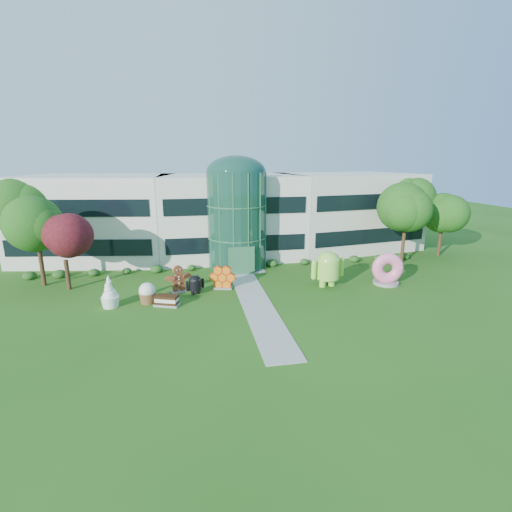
{
  "coord_description": "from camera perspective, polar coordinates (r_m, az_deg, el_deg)",
  "views": [
    {
      "loc": [
        -5.11,
        -25.72,
        11.05
      ],
      "look_at": [
        0.89,
        6.0,
        2.6
      ],
      "focal_mm": 26.0,
      "sensor_mm": 36.0,
      "label": 1
    }
  ],
  "objects": [
    {
      "name": "honeycomb",
      "position": [
        32.63,
        -5.18,
        -3.43
      ],
      "size": [
        2.55,
        1.42,
        1.9
      ],
      "primitive_type": null,
      "rotation": [
        0.0,
        0.0,
        -0.24
      ],
      "color": "orange",
      "rests_on": "ground"
    },
    {
      "name": "building",
      "position": [
        44.48,
        -4.03,
        6.36
      ],
      "size": [
        46.0,
        15.0,
        9.3
      ],
      "primitive_type": null,
      "color": "beige",
      "rests_on": "ground"
    },
    {
      "name": "ground",
      "position": [
        28.45,
        0.49,
        -8.18
      ],
      "size": [
        140.0,
        140.0,
        0.0
      ],
      "primitive_type": "plane",
      "color": "#215114",
      "rests_on": "ground"
    },
    {
      "name": "gingerbread",
      "position": [
        32.31,
        -11.87,
        -3.43
      ],
      "size": [
        2.76,
        1.91,
        2.38
      ],
      "primitive_type": null,
      "rotation": [
        0.0,
        0.0,
        0.4
      ],
      "color": "brown",
      "rests_on": "ground"
    },
    {
      "name": "cupcake",
      "position": [
        30.57,
        -16.36,
        -5.46
      ],
      "size": [
        1.85,
        1.85,
        1.68
      ],
      "primitive_type": null,
      "rotation": [
        0.0,
        0.0,
        -0.42
      ],
      "color": "white",
      "rests_on": "ground"
    },
    {
      "name": "tree_red",
      "position": [
        35.72,
        -27.3,
        -0.02
      ],
      "size": [
        4.0,
        4.0,
        6.0
      ],
      "primitive_type": null,
      "color": "#3F0C14",
      "rests_on": "ground"
    },
    {
      "name": "froyo",
      "position": [
        30.58,
        -21.62,
        -5.11
      ],
      "size": [
        1.65,
        1.65,
        2.49
      ],
      "primitive_type": null,
      "rotation": [
        0.0,
        0.0,
        0.15
      ],
      "color": "white",
      "rests_on": "ground"
    },
    {
      "name": "walkway",
      "position": [
        30.26,
        -0.25,
        -6.7
      ],
      "size": [
        2.4,
        20.0,
        0.04
      ],
      "primitive_type": "cube",
      "color": "#9E9E93",
      "rests_on": "ground"
    },
    {
      "name": "trees_backdrop",
      "position": [
        39.65,
        -3.16,
        4.7
      ],
      "size": [
        52.0,
        8.0,
        8.4
      ],
      "primitive_type": null,
      "color": "#254F13",
      "rests_on": "ground"
    },
    {
      "name": "ice_cream_sandwich",
      "position": [
        29.78,
        -13.56,
        -6.67
      ],
      "size": [
        2.11,
        1.56,
        0.85
      ],
      "primitive_type": null,
      "rotation": [
        0.0,
        0.0,
        -0.36
      ],
      "color": "black",
      "rests_on": "ground"
    },
    {
      "name": "atrium",
      "position": [
        38.55,
        -2.98,
        5.47
      ],
      "size": [
        6.0,
        6.0,
        9.8
      ],
      "primitive_type": "cylinder",
      "color": "#194738",
      "rests_on": "ground"
    },
    {
      "name": "android_green",
      "position": [
        33.44,
        11.01,
        -1.49
      ],
      "size": [
        3.63,
        2.69,
        3.8
      ],
      "primitive_type": null,
      "rotation": [
        0.0,
        0.0,
        0.14
      ],
      "color": "#90D745",
      "rests_on": "ground"
    },
    {
      "name": "donut",
      "position": [
        35.56,
        19.5,
        -1.8
      ],
      "size": [
        3.09,
        1.97,
        2.97
      ],
      "primitive_type": null,
      "rotation": [
        0.0,
        0.0,
        -0.22
      ],
      "color": "#E45783",
      "rests_on": "ground"
    },
    {
      "name": "android_black",
      "position": [
        31.58,
        -9.37,
        -4.15
      ],
      "size": [
        2.0,
        1.68,
        1.93
      ],
      "primitive_type": null,
      "rotation": [
        0.0,
        0.0,
        0.37
      ],
      "color": "black",
      "rests_on": "ground"
    }
  ]
}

